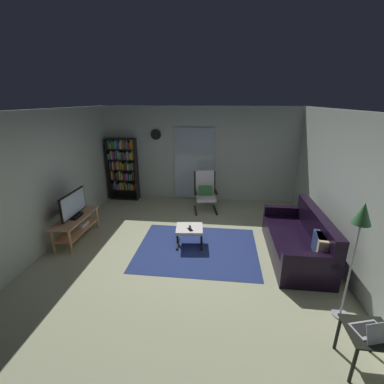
{
  "coord_description": "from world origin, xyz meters",
  "views": [
    {
      "loc": [
        0.62,
        -4.44,
        2.76
      ],
      "look_at": [
        0.04,
        0.62,
        0.98
      ],
      "focal_mm": 24.89,
      "sensor_mm": 36.0,
      "label": 1
    }
  ],
  "objects": [
    {
      "name": "leather_sofa",
      "position": [
        2.08,
        0.04,
        0.31
      ],
      "size": [
        0.87,
        1.99,
        0.87
      ],
      "color": "black",
      "rests_on": "ground"
    },
    {
      "name": "bookshelf_near_tv",
      "position": [
        -2.16,
        2.65,
        0.96
      ],
      "size": [
        0.8,
        0.3,
        1.75
      ],
      "color": "black",
      "rests_on": "ground"
    },
    {
      "name": "glass_door_panel",
      "position": [
        -0.15,
        2.83,
        1.05
      ],
      "size": [
        1.1,
        0.01,
        2.0
      ],
      "primitive_type": "cube",
      "color": "silver"
    },
    {
      "name": "side_table",
      "position": [
        2.21,
        -2.12,
        0.38
      ],
      "size": [
        0.46,
        0.46,
        0.49
      ],
      "color": "black",
      "rests_on": "ground"
    },
    {
      "name": "tv_remote",
      "position": [
        0.05,
        0.23,
        0.39
      ],
      "size": [
        0.07,
        0.15,
        0.02
      ],
      "primitive_type": "cube",
      "rotation": [
        0.0,
        0.0,
        0.2
      ],
      "color": "black",
      "rests_on": "ottoman"
    },
    {
      "name": "area_rug",
      "position": [
        0.21,
        0.08,
        0.0
      ],
      "size": [
        2.31,
        1.86,
        0.01
      ],
      "primitive_type": "cube",
      "color": "navy",
      "rests_on": "ground"
    },
    {
      "name": "wall_right",
      "position": [
        2.7,
        0.0,
        1.3
      ],
      "size": [
        0.06,
        6.0,
        2.6
      ],
      "primitive_type": "cube",
      "color": "beige",
      "rests_on": "ground"
    },
    {
      "name": "ottoman",
      "position": [
        0.03,
        0.24,
        0.31
      ],
      "size": [
        0.57,
        0.53,
        0.38
      ],
      "color": "white",
      "rests_on": "ground"
    },
    {
      "name": "cell_phone",
      "position": [
        0.06,
        0.14,
        0.38
      ],
      "size": [
        0.13,
        0.15,
        0.01
      ],
      "primitive_type": "cube",
      "rotation": [
        0.0,
        0.0,
        0.55
      ],
      "color": "black",
      "rests_on": "ottoman"
    },
    {
      "name": "lounge_armchair",
      "position": [
        0.22,
        2.08,
        0.53
      ],
      "size": [
        0.66,
        0.74,
        1.02
      ],
      "color": "black",
      "rests_on": "ground"
    },
    {
      "name": "wall_clock",
      "position": [
        -1.21,
        2.82,
        1.85
      ],
      "size": [
        0.29,
        0.03,
        0.29
      ],
      "color": "silver"
    },
    {
      "name": "television",
      "position": [
        -2.3,
        0.19,
        0.75
      ],
      "size": [
        0.2,
        0.88,
        0.53
      ],
      "color": "black",
      "rests_on": "tv_stand"
    },
    {
      "name": "wall_back",
      "position": [
        0.0,
        2.9,
        1.3
      ],
      "size": [
        5.6,
        0.06,
        2.6
      ],
      "primitive_type": "cube",
      "color": "beige",
      "rests_on": "ground"
    },
    {
      "name": "tv_stand",
      "position": [
        -2.3,
        0.21,
        0.33
      ],
      "size": [
        0.45,
        1.22,
        0.5
      ],
      "color": "tan",
      "rests_on": "ground"
    },
    {
      "name": "floor_lamp_by_sofa",
      "position": [
        2.29,
        -1.38,
        1.35
      ],
      "size": [
        0.22,
        0.22,
        1.63
      ],
      "color": "#A5A5AD",
      "rests_on": "ground"
    },
    {
      "name": "ground_plane",
      "position": [
        0.0,
        0.0,
        0.0
      ],
      "size": [
        7.02,
        7.02,
        0.0
      ],
      "primitive_type": "plane",
      "color": "#B0B48C"
    },
    {
      "name": "laptop",
      "position": [
        2.23,
        -2.16,
        0.54
      ],
      "size": [
        0.38,
        0.36,
        0.2
      ],
      "color": "#B7BABF",
      "rests_on": "side_table"
    },
    {
      "name": "wall_left",
      "position": [
        -2.7,
        0.0,
        1.3
      ],
      "size": [
        0.06,
        6.0,
        2.6
      ],
      "primitive_type": "cube",
      "color": "beige",
      "rests_on": "ground"
    }
  ]
}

